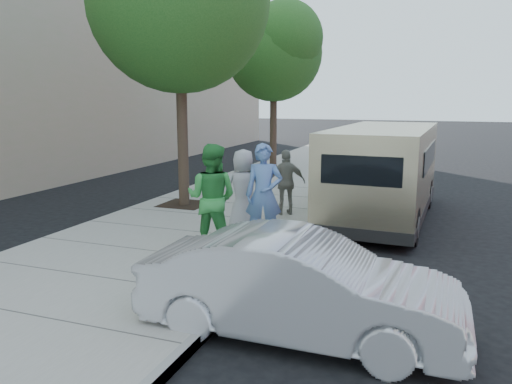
{
  "coord_description": "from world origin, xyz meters",
  "views": [
    {
      "loc": [
        4.07,
        -9.27,
        2.98
      ],
      "look_at": [
        0.63,
        0.03,
        1.1
      ],
      "focal_mm": 35.0,
      "sensor_mm": 36.0,
      "label": 1
    }
  ],
  "objects_px": {
    "van": "(383,171)",
    "sedan": "(300,287)",
    "tree_far": "(275,48)",
    "person_gray_shirt": "(243,191)",
    "person_green_shirt": "(212,198)",
    "person_striped_polo": "(286,182)",
    "parking_meter": "(260,184)",
    "person_officer": "(264,194)"
  },
  "relations": [
    {
      "from": "person_gray_shirt",
      "to": "person_officer",
      "type": "bearing_deg",
      "value": 105.47
    },
    {
      "from": "person_officer",
      "to": "person_striped_polo",
      "type": "height_order",
      "value": "person_officer"
    },
    {
      "from": "tree_far",
      "to": "person_gray_shirt",
      "type": "relative_size",
      "value": 3.65
    },
    {
      "from": "van",
      "to": "sedan",
      "type": "relative_size",
      "value": 1.55
    },
    {
      "from": "person_green_shirt",
      "to": "person_gray_shirt",
      "type": "bearing_deg",
      "value": -97.1
    },
    {
      "from": "parking_meter",
      "to": "van",
      "type": "height_order",
      "value": "van"
    },
    {
      "from": "van",
      "to": "person_officer",
      "type": "relative_size",
      "value": 3.17
    },
    {
      "from": "tree_far",
      "to": "person_striped_polo",
      "type": "relative_size",
      "value": 4.07
    },
    {
      "from": "person_green_shirt",
      "to": "person_gray_shirt",
      "type": "distance_m",
      "value": 1.4
    },
    {
      "from": "tree_far",
      "to": "sedan",
      "type": "height_order",
      "value": "tree_far"
    },
    {
      "from": "person_striped_polo",
      "to": "van",
      "type": "bearing_deg",
      "value": 174.64
    },
    {
      "from": "van",
      "to": "sedan",
      "type": "distance_m",
      "value": 6.76
    },
    {
      "from": "tree_far",
      "to": "person_officer",
      "type": "distance_m",
      "value": 11.44
    },
    {
      "from": "person_gray_shirt",
      "to": "person_striped_polo",
      "type": "xyz_separation_m",
      "value": [
        0.37,
        1.91,
        -0.09
      ]
    },
    {
      "from": "sedan",
      "to": "person_green_shirt",
      "type": "relative_size",
      "value": 2.0
    },
    {
      "from": "person_officer",
      "to": "person_green_shirt",
      "type": "height_order",
      "value": "person_green_shirt"
    },
    {
      "from": "person_officer",
      "to": "tree_far",
      "type": "bearing_deg",
      "value": 90.89
    },
    {
      "from": "parking_meter",
      "to": "person_green_shirt",
      "type": "relative_size",
      "value": 0.72
    },
    {
      "from": "person_officer",
      "to": "person_gray_shirt",
      "type": "bearing_deg",
      "value": 120.15
    },
    {
      "from": "person_striped_polo",
      "to": "person_officer",
      "type": "bearing_deg",
      "value": 68.48
    },
    {
      "from": "person_gray_shirt",
      "to": "person_green_shirt",
      "type": "bearing_deg",
      "value": 55.88
    },
    {
      "from": "parking_meter",
      "to": "person_officer",
      "type": "xyz_separation_m",
      "value": [
        0.33,
        -0.68,
        -0.07
      ]
    },
    {
      "from": "tree_far",
      "to": "person_gray_shirt",
      "type": "bearing_deg",
      "value": -75.53
    },
    {
      "from": "tree_far",
      "to": "van",
      "type": "height_order",
      "value": "tree_far"
    },
    {
      "from": "van",
      "to": "person_green_shirt",
      "type": "xyz_separation_m",
      "value": [
        -2.65,
        -4.24,
        -0.05
      ]
    },
    {
      "from": "person_green_shirt",
      "to": "person_striped_polo",
      "type": "xyz_separation_m",
      "value": [
        0.45,
        3.3,
        -0.21
      ]
    },
    {
      "from": "parking_meter",
      "to": "van",
      "type": "relative_size",
      "value": 0.23
    },
    {
      "from": "sedan",
      "to": "person_striped_polo",
      "type": "xyz_separation_m",
      "value": [
        -1.93,
        5.79,
        0.28
      ]
    },
    {
      "from": "parking_meter",
      "to": "person_officer",
      "type": "distance_m",
      "value": 0.76
    },
    {
      "from": "person_gray_shirt",
      "to": "tree_far",
      "type": "bearing_deg",
      "value": -106.45
    },
    {
      "from": "person_striped_polo",
      "to": "tree_far",
      "type": "bearing_deg",
      "value": -98.27
    },
    {
      "from": "sedan",
      "to": "parking_meter",
      "type": "bearing_deg",
      "value": 26.33
    },
    {
      "from": "person_officer",
      "to": "van",
      "type": "bearing_deg",
      "value": 45.47
    },
    {
      "from": "parking_meter",
      "to": "van",
      "type": "distance_m",
      "value": 3.59
    },
    {
      "from": "parking_meter",
      "to": "person_striped_polo",
      "type": "xyz_separation_m",
      "value": [
        0.02,
        1.88,
        -0.25
      ]
    },
    {
      "from": "tree_far",
      "to": "person_striped_polo",
      "type": "height_order",
      "value": "tree_far"
    },
    {
      "from": "person_green_shirt",
      "to": "person_striped_polo",
      "type": "bearing_deg",
      "value": -101.65
    },
    {
      "from": "sedan",
      "to": "person_officer",
      "type": "height_order",
      "value": "person_officer"
    },
    {
      "from": "sedan",
      "to": "tree_far",
      "type": "bearing_deg",
      "value": 19.33
    },
    {
      "from": "person_officer",
      "to": "person_gray_shirt",
      "type": "distance_m",
      "value": 0.95
    },
    {
      "from": "parking_meter",
      "to": "sedan",
      "type": "distance_m",
      "value": 4.4
    },
    {
      "from": "sedan",
      "to": "person_gray_shirt",
      "type": "distance_m",
      "value": 4.53
    }
  ]
}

